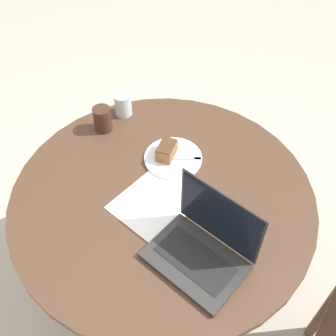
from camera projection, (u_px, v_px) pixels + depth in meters
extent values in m
plane|color=#B7AD9E|center=(164.00, 286.00, 1.98)|extent=(12.00, 12.00, 0.00)
cylinder|color=#4C3323|center=(164.00, 285.00, 1.97)|extent=(0.42, 0.42, 0.02)
cylinder|color=#4C3323|center=(163.00, 247.00, 1.70)|extent=(0.11, 0.11, 0.70)
cylinder|color=#4C3323|center=(163.00, 195.00, 1.43)|extent=(1.10, 1.10, 0.03)
cube|color=#472D1E|center=(323.00, 314.00, 1.66)|extent=(0.04, 0.04, 0.44)
cube|color=white|center=(160.00, 198.00, 1.40)|extent=(0.35, 0.27, 0.00)
cylinder|color=silver|center=(173.00, 158.00, 1.53)|extent=(0.23, 0.23, 0.01)
cube|color=brown|center=(167.00, 151.00, 1.51)|extent=(0.11, 0.10, 0.05)
cube|color=#4D311C|center=(167.00, 145.00, 1.49)|extent=(0.10, 0.09, 0.00)
cube|color=silver|center=(179.00, 158.00, 1.52)|extent=(0.13, 0.13, 0.00)
cube|color=silver|center=(198.00, 159.00, 1.52)|extent=(0.04, 0.04, 0.00)
cylinder|color=#3D2619|center=(102.00, 119.00, 1.61)|extent=(0.07, 0.07, 0.11)
cylinder|color=silver|center=(123.00, 104.00, 1.68)|extent=(0.07, 0.07, 0.10)
cube|color=#2D2D2D|center=(195.00, 261.00, 1.23)|extent=(0.24, 0.32, 0.02)
cube|color=black|center=(195.00, 259.00, 1.22)|extent=(0.15, 0.26, 0.00)
cube|color=#2D2D2D|center=(219.00, 217.00, 1.19)|extent=(0.04, 0.30, 0.22)
cube|color=black|center=(219.00, 218.00, 1.19)|extent=(0.03, 0.28, 0.21)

